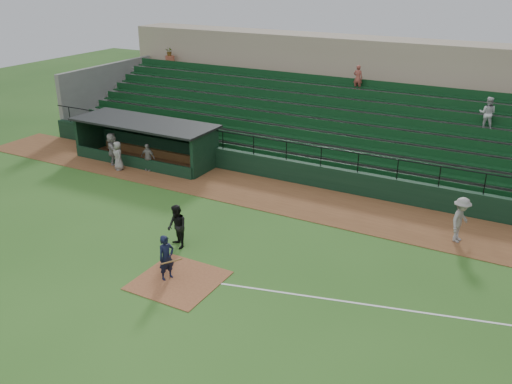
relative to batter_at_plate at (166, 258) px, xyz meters
The scene contains 12 objects.
ground 1.47m from the batter_at_plate, 67.72° to the left, with size 90.00×90.00×0.00m, color #2D5C1D.
warning_track 9.13m from the batter_at_plate, 87.22° to the left, with size 40.00×4.00×0.03m, color brown.
home_plate_dirt 0.98m from the batter_at_plate, ahead, with size 3.00×3.00×0.03m, color brown.
foul_line 8.79m from the batter_at_plate, 15.10° to the left, with size 18.00×0.09×0.01m, color white.
stadium_structure 17.60m from the batter_at_plate, 88.56° to the left, with size 38.00×13.08×6.40m.
dugout 14.14m from the batter_at_plate, 131.19° to the left, with size 8.90×3.20×2.42m.
batter_at_plate is the anchor object (origin of this frame).
umpire 2.51m from the batter_at_plate, 117.44° to the left, with size 0.91×0.71×1.87m, color black.
runner 12.25m from the batter_at_plate, 42.86° to the left, with size 1.28×0.74×1.99m, color gray.
dugout_player_a 12.00m from the batter_at_plate, 132.35° to the left, with size 0.93×0.39×1.58m, color gray.
dugout_player_b 12.65m from the batter_at_plate, 139.77° to the left, with size 0.81×0.53×1.67m, color gray.
dugout_player_c 13.76m from the batter_at_plate, 140.48° to the left, with size 1.74×0.55×1.88m, color #9B9691.
Camera 1 is at (10.99, -15.04, 10.89)m, focal length 38.48 mm.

